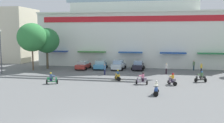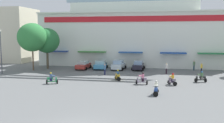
{
  "view_description": "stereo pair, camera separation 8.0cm",
  "coord_description": "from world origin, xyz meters",
  "px_view_note": "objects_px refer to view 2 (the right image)",
  "views": [
    {
      "loc": [
        4.92,
        -14.64,
        6.31
      ],
      "look_at": [
        -1.01,
        16.79,
        2.62
      ],
      "focal_mm": 39.63,
      "sensor_mm": 36.0,
      "label": 1
    },
    {
      "loc": [
        5.0,
        -14.62,
        6.31
      ],
      "look_at": [
        -1.01,
        16.79,
        2.62
      ],
      "focal_mm": 39.63,
      "sensor_mm": 36.0,
      "label": 2
    }
  ],
  "objects_px": {
    "parked_car_0": "(83,65)",
    "parked_car_2": "(118,65)",
    "pedestrian_2": "(166,68)",
    "plaza_tree_0": "(32,37)",
    "scooter_rider_3": "(52,79)",
    "plaza_tree_2": "(47,41)",
    "scooter_rider_4": "(156,89)",
    "scooter_rider_1": "(172,80)",
    "streetlamp_near": "(1,48)",
    "scooter_rider_6": "(142,79)",
    "pedestrian_0": "(105,69)",
    "pedestrian_3": "(201,68)",
    "parked_car_1": "(100,65)",
    "parked_car_3": "(138,65)",
    "scooter_rider_5": "(201,78)",
    "pedestrian_1": "(194,65)",
    "scooter_rider_2": "(118,76)"
  },
  "relations": [
    {
      "from": "scooter_rider_2",
      "to": "plaza_tree_2",
      "type": "bearing_deg",
      "value": 149.28
    },
    {
      "from": "plaza_tree_0",
      "to": "scooter_rider_3",
      "type": "relative_size",
      "value": 5.25
    },
    {
      "from": "scooter_rider_6",
      "to": "parked_car_2",
      "type": "bearing_deg",
      "value": 112.7
    },
    {
      "from": "scooter_rider_4",
      "to": "scooter_rider_5",
      "type": "distance_m",
      "value": 9.57
    },
    {
      "from": "scooter_rider_6",
      "to": "scooter_rider_5",
      "type": "bearing_deg",
      "value": 20.6
    },
    {
      "from": "scooter_rider_1",
      "to": "streetlamp_near",
      "type": "xyz_separation_m",
      "value": [
        -25.59,
        3.54,
        3.35
      ]
    },
    {
      "from": "pedestrian_0",
      "to": "pedestrian_3",
      "type": "distance_m",
      "value": 15.06
    },
    {
      "from": "parked_car_0",
      "to": "pedestrian_1",
      "type": "bearing_deg",
      "value": 6.72
    },
    {
      "from": "plaza_tree_0",
      "to": "pedestrian_2",
      "type": "relative_size",
      "value": 4.76
    },
    {
      "from": "pedestrian_0",
      "to": "pedestrian_1",
      "type": "height_order",
      "value": "pedestrian_1"
    },
    {
      "from": "plaza_tree_2",
      "to": "scooter_rider_1",
      "type": "xyz_separation_m",
      "value": [
        21.1,
        -10.14,
        -4.36
      ]
    },
    {
      "from": "scooter_rider_6",
      "to": "scooter_rider_3",
      "type": "bearing_deg",
      "value": -171.03
    },
    {
      "from": "scooter_rider_5",
      "to": "streetlamp_near",
      "type": "xyz_separation_m",
      "value": [
        -29.31,
        1.08,
        3.38
      ]
    },
    {
      "from": "scooter_rider_1",
      "to": "pedestrian_0",
      "type": "xyz_separation_m",
      "value": [
        -9.67,
        5.58,
        0.32
      ]
    },
    {
      "from": "parked_car_0",
      "to": "pedestrian_2",
      "type": "xyz_separation_m",
      "value": [
        14.17,
        -2.41,
        0.23
      ]
    },
    {
      "from": "pedestrian_3",
      "to": "plaza_tree_0",
      "type": "bearing_deg",
      "value": -176.42
    },
    {
      "from": "pedestrian_0",
      "to": "pedestrian_3",
      "type": "bearing_deg",
      "value": 14.96
    },
    {
      "from": "scooter_rider_4",
      "to": "plaza_tree_0",
      "type": "bearing_deg",
      "value": 147.78
    },
    {
      "from": "scooter_rider_3",
      "to": "pedestrian_1",
      "type": "height_order",
      "value": "pedestrian_1"
    },
    {
      "from": "scooter_rider_2",
      "to": "pedestrian_1",
      "type": "xyz_separation_m",
      "value": [
        11.26,
        11.14,
        0.34
      ]
    },
    {
      "from": "scooter_rider_6",
      "to": "streetlamp_near",
      "type": "distance_m",
      "value": 22.52
    },
    {
      "from": "scooter_rider_2",
      "to": "pedestrian_1",
      "type": "bearing_deg",
      "value": 44.68
    },
    {
      "from": "plaza_tree_2",
      "to": "scooter_rider_4",
      "type": "height_order",
      "value": "plaza_tree_2"
    },
    {
      "from": "parked_car_0",
      "to": "parked_car_2",
      "type": "height_order",
      "value": "parked_car_2"
    },
    {
      "from": "scooter_rider_3",
      "to": "scooter_rider_6",
      "type": "xyz_separation_m",
      "value": [
        11.11,
        1.75,
        0.04
      ]
    },
    {
      "from": "scooter_rider_4",
      "to": "pedestrian_0",
      "type": "bearing_deg",
      "value": 125.6
    },
    {
      "from": "parked_car_3",
      "to": "pedestrian_3",
      "type": "relative_size",
      "value": 2.34
    },
    {
      "from": "parked_car_0",
      "to": "parked_car_2",
      "type": "relative_size",
      "value": 1.01
    },
    {
      "from": "scooter_rider_5",
      "to": "pedestrian_0",
      "type": "distance_m",
      "value": 13.75
    },
    {
      "from": "scooter_rider_3",
      "to": "scooter_rider_6",
      "type": "distance_m",
      "value": 11.25
    },
    {
      "from": "scooter_rider_4",
      "to": "plaza_tree_2",
      "type": "bearing_deg",
      "value": 141.21
    },
    {
      "from": "pedestrian_0",
      "to": "pedestrian_2",
      "type": "height_order",
      "value": "pedestrian_2"
    },
    {
      "from": "parked_car_0",
      "to": "parked_car_2",
      "type": "distance_m",
      "value": 6.15
    },
    {
      "from": "scooter_rider_1",
      "to": "pedestrian_0",
      "type": "bearing_deg",
      "value": 150.01
    },
    {
      "from": "plaza_tree_0",
      "to": "parked_car_3",
      "type": "bearing_deg",
      "value": 12.64
    },
    {
      "from": "pedestrian_2",
      "to": "streetlamp_near",
      "type": "relative_size",
      "value": 0.25
    },
    {
      "from": "parked_car_2",
      "to": "streetlamp_near",
      "type": "bearing_deg",
      "value": -155.44
    },
    {
      "from": "parked_car_0",
      "to": "scooter_rider_1",
      "type": "xyz_separation_m",
      "value": [
        14.64,
        -10.71,
        -0.1
      ]
    },
    {
      "from": "parked_car_0",
      "to": "parked_car_1",
      "type": "xyz_separation_m",
      "value": [
        2.92,
        0.61,
        0.02
      ]
    },
    {
      "from": "pedestrian_2",
      "to": "scooter_rider_1",
      "type": "bearing_deg",
      "value": -86.72
    },
    {
      "from": "parked_car_0",
      "to": "scooter_rider_3",
      "type": "relative_size",
      "value": 2.73
    },
    {
      "from": "parked_car_3",
      "to": "scooter_rider_2",
      "type": "distance_m",
      "value": 10.06
    },
    {
      "from": "plaza_tree_0",
      "to": "scooter_rider_3",
      "type": "distance_m",
      "value": 13.51
    },
    {
      "from": "scooter_rider_1",
      "to": "pedestrian_3",
      "type": "xyz_separation_m",
      "value": [
        4.88,
        9.47,
        0.34
      ]
    },
    {
      "from": "scooter_rider_1",
      "to": "parked_car_2",
      "type": "bearing_deg",
      "value": 126.95
    },
    {
      "from": "plaza_tree_0",
      "to": "pedestrian_1",
      "type": "xyz_separation_m",
      "value": [
        26.8,
        5.19,
        -4.65
      ]
    },
    {
      "from": "parked_car_1",
      "to": "parked_car_3",
      "type": "xyz_separation_m",
      "value": [
        6.61,
        0.34,
        0.03
      ]
    },
    {
      "from": "scooter_rider_6",
      "to": "pedestrian_2",
      "type": "bearing_deg",
      "value": 69.77
    },
    {
      "from": "scooter_rider_1",
      "to": "scooter_rider_3",
      "type": "xyz_separation_m",
      "value": [
        -14.77,
        -2.07,
        -0.02
      ]
    },
    {
      "from": "parked_car_3",
      "to": "pedestrian_0",
      "type": "bearing_deg",
      "value": -126.79
    }
  ]
}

